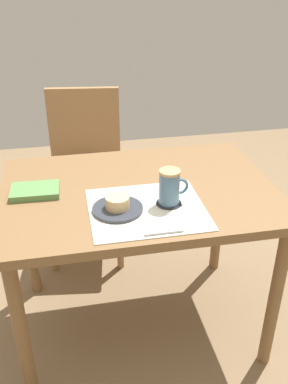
# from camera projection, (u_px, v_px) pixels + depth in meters

# --- Properties ---
(ground_plane) EXTENTS (4.40, 4.40, 0.02)m
(ground_plane) POSITION_uv_depth(u_px,v_px,m) (140.00, 322.00, 2.00)
(ground_plane) COLOR #846B4C
(dining_table) EXTENTS (1.06, 0.74, 0.71)m
(dining_table) POSITION_uv_depth(u_px,v_px,m) (139.00, 207.00, 1.70)
(dining_table) COLOR brown
(dining_table) RESTS_ON ground_plane
(wooden_chair) EXTENTS (0.47, 0.47, 0.89)m
(wooden_chair) POSITION_uv_depth(u_px,v_px,m) (85.00, 166.00, 2.32)
(wooden_chair) COLOR #997047
(wooden_chair) RESTS_ON ground_plane
(placemat) EXTENTS (0.41, 0.36, 0.00)m
(placemat) POSITION_uv_depth(u_px,v_px,m) (146.00, 209.00, 1.51)
(placemat) COLOR silver
(placemat) RESTS_ON dining_table
(pastry_plate) EXTENTS (0.18, 0.18, 0.01)m
(pastry_plate) POSITION_uv_depth(u_px,v_px,m) (118.00, 209.00, 1.50)
(pastry_plate) COLOR #333842
(pastry_plate) RESTS_ON placemat
(pastry) EXTENTS (0.08, 0.08, 0.04)m
(pastry) POSITION_uv_depth(u_px,v_px,m) (117.00, 202.00, 1.49)
(pastry) COLOR #E5BC7F
(pastry) RESTS_ON pastry_plate
(coffee_coaster) EXTENTS (0.09, 0.09, 0.00)m
(coffee_coaster) POSITION_uv_depth(u_px,v_px,m) (169.00, 203.00, 1.54)
(coffee_coaster) COLOR #232328
(coffee_coaster) RESTS_ON placemat
(coffee_mug) EXTENTS (0.11, 0.08, 0.13)m
(coffee_mug) POSITION_uv_depth(u_px,v_px,m) (170.00, 187.00, 1.51)
(coffee_mug) COLOR slate
(coffee_mug) RESTS_ON coffee_coaster
(teaspoon) EXTENTS (0.13, 0.01, 0.01)m
(teaspoon) POSITION_uv_depth(u_px,v_px,m) (164.00, 233.00, 1.38)
(teaspoon) COLOR silver
(teaspoon) RESTS_ON placemat
(small_book) EXTENTS (0.18, 0.13, 0.02)m
(small_book) POSITION_uv_depth(u_px,v_px,m) (35.00, 191.00, 1.61)
(small_book) COLOR #598C4C
(small_book) RESTS_ON dining_table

